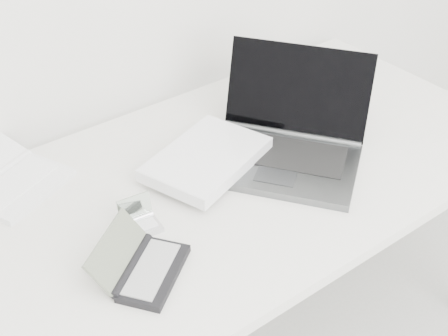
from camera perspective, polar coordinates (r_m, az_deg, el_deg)
desk at (r=1.58m, az=-0.01°, el=-2.02°), size 1.60×0.80×0.73m
laptop_large at (r=1.58m, az=2.83°, el=1.77°), size 0.62×0.51×0.24m
netbook_open_white at (r=1.60m, az=-19.19°, el=-0.95°), size 0.32×0.36×0.06m
pda_silver at (r=1.41m, az=-7.66°, el=-4.91°), size 0.09×0.09×0.06m
palmtop_charcoal at (r=1.30m, az=-7.36°, el=-8.97°), size 0.24×0.23×0.09m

